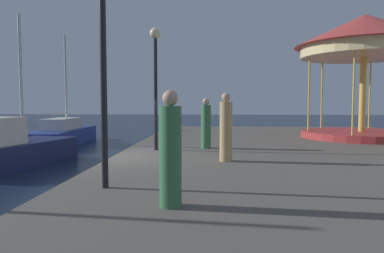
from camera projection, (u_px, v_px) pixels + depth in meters
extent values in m
plane|color=#162338|center=(114.00, 182.00, 10.72)|extent=(120.00, 120.00, 0.00)
cube|color=#5B564F|center=(340.00, 171.00, 10.29)|extent=(13.34, 26.48, 0.80)
cube|color=#19214C|center=(13.00, 155.00, 13.17)|extent=(3.07, 5.52, 0.92)
cylinder|color=silver|center=(21.00, 78.00, 13.51)|extent=(0.12, 0.12, 4.83)
cube|color=navy|center=(62.00, 137.00, 20.20)|extent=(2.31, 6.83, 0.89)
cube|color=beige|center=(62.00, 124.00, 20.19)|extent=(1.53, 3.03, 0.61)
cylinder|color=silver|center=(66.00, 82.00, 20.76)|extent=(0.12, 0.12, 5.44)
cylinder|color=silver|center=(56.00, 114.00, 19.37)|extent=(0.23, 3.03, 0.08)
cylinder|color=#B23333|center=(361.00, 135.00, 15.97)|extent=(5.22, 5.22, 0.30)
cylinder|color=gold|center=(363.00, 95.00, 15.85)|extent=(0.28, 0.28, 3.30)
cylinder|color=#F2E099|center=(364.00, 52.00, 15.72)|extent=(5.42, 5.42, 0.50)
cone|color=#C63D38|center=(365.00, 30.00, 15.66)|extent=(6.02, 6.02, 1.37)
cylinder|color=gold|center=(370.00, 95.00, 17.81)|extent=(0.08, 0.08, 3.30)
cylinder|color=gold|center=(322.00, 95.00, 17.96)|extent=(0.08, 0.08, 3.30)
cylinder|color=gold|center=(309.00, 95.00, 15.99)|extent=(0.08, 0.08, 3.30)
cylinder|color=gold|center=(354.00, 93.00, 13.89)|extent=(0.08, 0.08, 3.30)
cylinder|color=black|center=(104.00, 85.00, 6.52)|extent=(0.12, 0.12, 3.84)
cylinder|color=black|center=(156.00, 95.00, 11.80)|extent=(0.12, 0.12, 3.70)
sphere|color=#F9E5B2|center=(155.00, 33.00, 11.66)|extent=(0.36, 0.36, 0.36)
cylinder|color=#2D2D33|center=(172.00, 127.00, 20.47)|extent=(0.24, 0.24, 0.40)
cylinder|color=#387247|center=(206.00, 127.00, 12.35)|extent=(0.34, 0.34, 1.51)
sphere|color=tan|center=(206.00, 101.00, 12.29)|extent=(0.24, 0.24, 0.24)
cylinder|color=tan|center=(226.00, 132.00, 9.62)|extent=(0.34, 0.34, 1.62)
sphere|color=tan|center=(226.00, 97.00, 9.56)|extent=(0.24, 0.24, 0.24)
cylinder|color=#387247|center=(170.00, 157.00, 5.40)|extent=(0.34, 0.34, 1.54)
sphere|color=tan|center=(170.00, 98.00, 5.34)|extent=(0.24, 0.24, 0.24)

